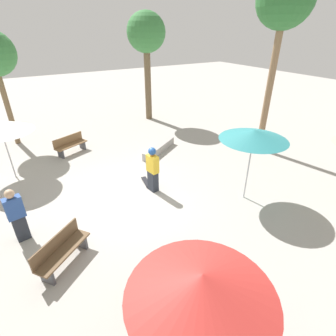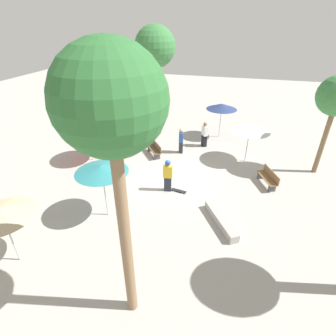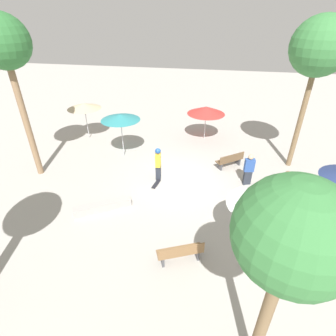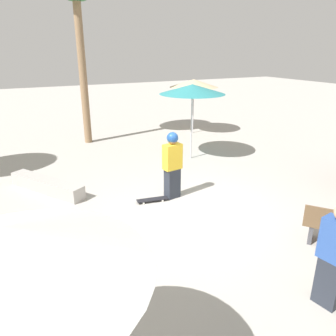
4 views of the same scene
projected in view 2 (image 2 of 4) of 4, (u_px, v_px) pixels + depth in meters
The scene contains 15 objects.
ground_plane at pixel (173, 181), 14.38m from camera, with size 60.00×60.00×0.00m, color #ADA8A0.
skater_main at pixel (168, 174), 13.12m from camera, with size 0.50×0.33×1.75m.
skateboard at pixel (179, 191), 13.45m from camera, with size 0.82×0.33×0.07m.
concrete_ledge at pixel (221, 220), 11.29m from camera, with size 1.66×2.32×0.37m.
bench_near at pixel (268, 178), 13.82m from camera, with size 1.05×1.64×0.85m.
bench_far at pixel (155, 149), 16.85m from camera, with size 1.32×1.54×0.85m.
shade_umbrella_teal at pixel (101, 169), 10.70m from camera, with size 2.22×2.22×2.58m.
shade_umbrella_white at pixel (250, 128), 15.34m from camera, with size 2.37×2.37×2.41m.
shade_umbrella_red at pixel (88, 130), 15.50m from camera, with size 2.44×2.44×2.24m.
shade_umbrella_tan at pixel (1, 212), 8.57m from camera, with size 2.15×2.15×2.41m.
shade_umbrella_navy at pixel (222, 106), 18.55m from camera, with size 2.18×2.18×2.51m.
palm_tree_center_left at pixel (111, 108), 5.00m from camera, with size 2.27×2.27×7.56m.
palm_tree_left at pixel (155, 48), 17.00m from camera, with size 2.67×2.67×7.48m.
bystander_watching at pixel (205, 134), 17.84m from camera, with size 0.48×0.54×1.73m.
bystander_far at pixel (181, 141), 16.98m from camera, with size 0.33×0.49×1.68m.
Camera 2 is at (2.96, -11.75, 7.77)m, focal length 28.00 mm.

